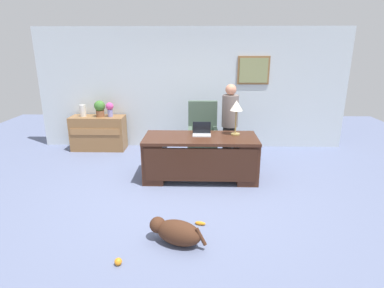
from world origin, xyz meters
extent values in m
plane|color=slate|center=(0.00, 0.00, 0.00)|extent=(12.00, 12.00, 0.00)
cube|color=silver|center=(0.00, 2.60, 1.35)|extent=(7.00, 0.12, 2.70)
cube|color=olive|center=(1.38, 2.52, 1.77)|extent=(0.70, 0.03, 0.61)
cube|color=#8D915C|center=(1.38, 2.50, 1.77)|extent=(0.62, 0.01, 0.53)
cube|color=#422316|center=(0.21, 0.65, 0.75)|extent=(1.98, 0.85, 0.05)
cube|color=#422316|center=(-0.60, 0.65, 0.36)|extent=(0.36, 0.79, 0.73)
cube|color=#422316|center=(1.02, 0.65, 0.36)|extent=(0.36, 0.79, 0.73)
cube|color=#381E13|center=(0.21, 0.26, 0.40)|extent=(1.88, 0.04, 0.58)
cube|color=olive|center=(-2.12, 2.25, 0.39)|extent=(1.20, 0.48, 0.77)
cube|color=#A16F40|center=(-2.12, 2.00, 0.48)|extent=(1.10, 0.02, 0.14)
cube|color=#475B4C|center=(0.26, 1.59, 0.37)|extent=(0.60, 0.58, 0.18)
cylinder|color=black|center=(0.26, 1.59, 0.14)|extent=(0.10, 0.10, 0.28)
cylinder|color=black|center=(0.26, 1.59, 0.03)|extent=(0.52, 0.52, 0.05)
cube|color=#475B4C|center=(0.26, 1.83, 0.83)|extent=(0.60, 0.12, 0.74)
cube|color=#475B4C|center=(0.00, 1.59, 0.57)|extent=(0.08, 0.50, 0.22)
cube|color=#475B4C|center=(0.52, 1.59, 0.57)|extent=(0.08, 0.50, 0.22)
cylinder|color=#262323|center=(0.79, 1.44, 0.38)|extent=(0.26, 0.26, 0.77)
cylinder|color=slate|center=(0.79, 1.44, 1.08)|extent=(0.32, 0.32, 0.62)
sphere|color=tan|center=(0.79, 1.44, 1.49)|extent=(0.21, 0.21, 0.21)
ellipsoid|color=#472819|center=(-0.05, -1.35, 0.15)|extent=(0.64, 0.49, 0.30)
sphere|color=#472819|center=(-0.31, -1.25, 0.19)|extent=(0.20, 0.20, 0.20)
cylinder|color=#472819|center=(0.22, -1.46, 0.17)|extent=(0.15, 0.09, 0.21)
cube|color=#B2B5BA|center=(0.23, 0.73, 0.78)|extent=(0.32, 0.22, 0.01)
cube|color=black|center=(0.23, 0.83, 0.90)|extent=(0.32, 0.01, 0.21)
cylinder|color=#9E8447|center=(0.83, 0.80, 0.79)|extent=(0.16, 0.16, 0.02)
cylinder|color=#9E8447|center=(0.83, 0.80, 1.01)|extent=(0.02, 0.02, 0.41)
cone|color=silver|center=(0.83, 0.80, 1.30)|extent=(0.22, 0.22, 0.18)
cylinder|color=#8C89D1|center=(-1.82, 2.25, 0.85)|extent=(0.12, 0.12, 0.16)
sphere|color=#D04591|center=(-1.82, 2.25, 1.00)|extent=(0.17, 0.17, 0.17)
cylinder|color=silver|center=(-2.43, 2.25, 0.90)|extent=(0.13, 0.13, 0.26)
cylinder|color=brown|center=(-2.04, 2.25, 0.84)|extent=(0.18, 0.18, 0.14)
sphere|color=#437B33|center=(-2.04, 2.25, 1.01)|extent=(0.24, 0.24, 0.24)
sphere|color=orange|center=(-0.68, -1.76, 0.04)|extent=(0.08, 0.08, 0.08)
ellipsoid|color=orange|center=(0.21, -0.93, 0.03)|extent=(0.15, 0.08, 0.05)
camera|label=1|loc=(0.20, -4.61, 2.29)|focal=29.33mm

